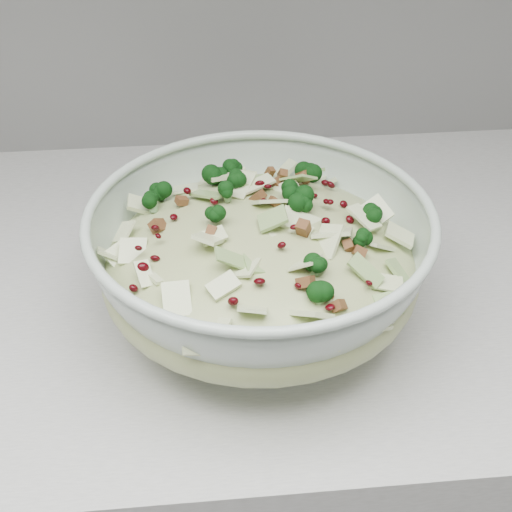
# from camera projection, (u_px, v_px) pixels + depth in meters

# --- Properties ---
(mixing_bowl) EXTENTS (0.37, 0.37, 0.13)m
(mixing_bowl) POSITION_uv_depth(u_px,v_px,m) (260.00, 265.00, 0.66)
(mixing_bowl) COLOR #B7C9BA
(mixing_bowl) RESTS_ON counter
(salad) EXTENTS (0.41, 0.41, 0.13)m
(salad) POSITION_uv_depth(u_px,v_px,m) (260.00, 247.00, 0.65)
(salad) COLOR tan
(salad) RESTS_ON mixing_bowl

